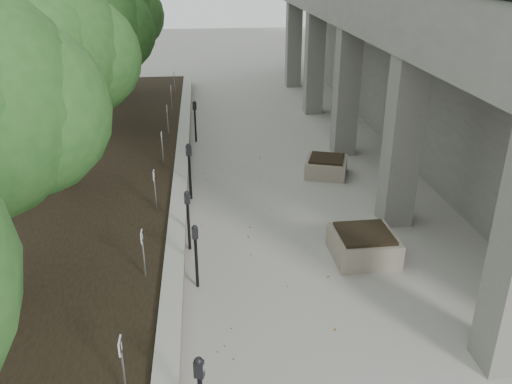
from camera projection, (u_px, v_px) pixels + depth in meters
retaining_wall at (182, 174)px, 15.15m from camera, size 0.39×26.00×0.50m
planting_bed at (50, 181)px, 14.83m from camera, size 7.00×26.00×0.40m
crabapple_tree_3 at (50, 84)px, 12.80m from camera, size 4.60×4.00×5.44m
crabapple_tree_4 at (88, 51)px, 17.34m from camera, size 4.60×4.00×5.44m
crabapple_tree_5 at (111, 31)px, 21.88m from camera, size 4.60×4.00×5.44m
parking_sign_2 at (123, 368)px, 7.12m from camera, size 0.04×0.22×0.96m
parking_sign_3 at (143, 254)px, 9.85m from camera, size 0.04×0.22×0.96m
parking_sign_4 at (155, 190)px, 12.57m from camera, size 0.04×0.22×0.96m
parking_sign_5 at (162, 148)px, 15.30m from camera, size 0.04×0.22×0.96m
parking_sign_6 at (168, 119)px, 18.03m from camera, size 0.04×0.22×0.96m
parking_sign_7 at (171, 98)px, 20.75m from camera, size 0.04×0.22×0.96m
parking_sign_8 at (174, 82)px, 23.48m from camera, size 0.04×0.22×0.96m
parking_meter_2 at (188, 221)px, 11.47m from camera, size 0.15×0.12×1.42m
parking_meter_3 at (196, 256)px, 10.15m from camera, size 0.15×0.12×1.36m
parking_meter_4 at (190, 172)px, 13.89m from camera, size 0.18×0.15×1.56m
parking_meter_5 at (195, 122)px, 18.29m from camera, size 0.16×0.13×1.46m
planter_front at (364, 245)px, 11.32m from camera, size 1.34×1.34×0.61m
planter_back at (326, 166)px, 15.66m from camera, size 1.47×1.47×0.54m
berry_scatter at (255, 248)px, 11.77m from camera, size 3.30×14.10×0.02m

